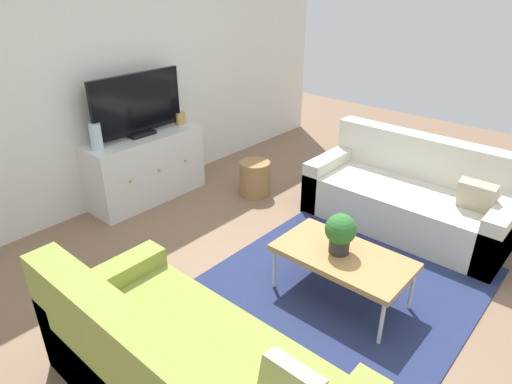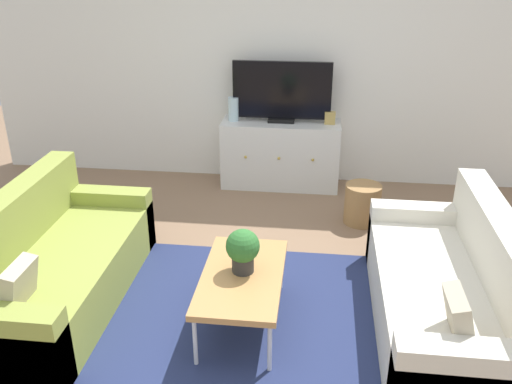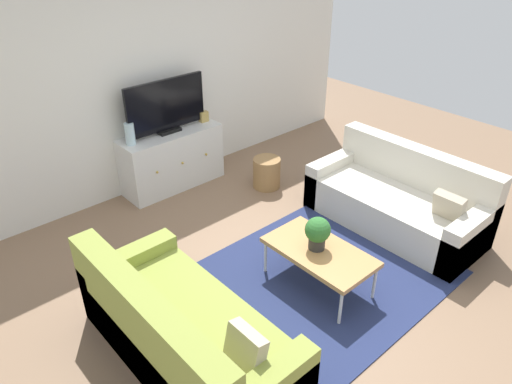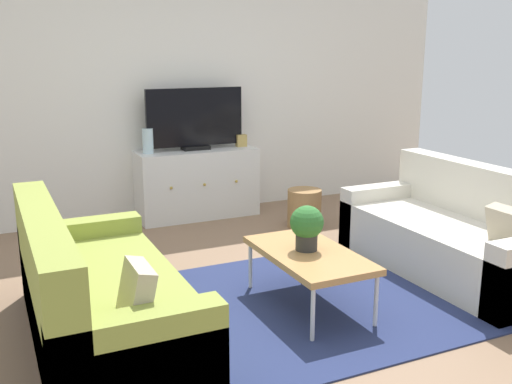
% 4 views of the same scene
% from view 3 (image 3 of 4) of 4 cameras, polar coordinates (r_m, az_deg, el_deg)
% --- Properties ---
extents(ground_plane, '(10.00, 10.00, 0.00)m').
position_cam_3_polar(ground_plane, '(4.70, 5.27, -9.65)').
color(ground_plane, '#84664C').
extents(wall_back, '(6.40, 0.12, 2.70)m').
position_cam_3_polar(wall_back, '(5.87, -12.92, 13.18)').
color(wall_back, silver).
rests_on(wall_back, ground_plane).
extents(area_rug, '(2.50, 1.90, 0.01)m').
position_cam_3_polar(area_rug, '(4.62, 6.64, -10.46)').
color(area_rug, navy).
rests_on(area_rug, ground_plane).
extents(couch_left_side, '(0.85, 1.87, 0.84)m').
position_cam_3_polar(couch_left_side, '(3.78, -9.11, -16.53)').
color(couch_left_side, olive).
rests_on(couch_left_side, ground_plane).
extents(couch_right_side, '(0.85, 1.87, 0.84)m').
position_cam_3_polar(couch_right_side, '(5.47, 16.65, -1.07)').
color(couch_right_side, beige).
rests_on(couch_right_side, ground_plane).
extents(coffee_table, '(0.55, 0.99, 0.40)m').
position_cam_3_polar(coffee_table, '(4.37, 7.52, -7.12)').
color(coffee_table, '#B7844C').
rests_on(coffee_table, ground_plane).
extents(potted_plant, '(0.23, 0.23, 0.31)m').
position_cam_3_polar(potted_plant, '(4.27, 7.30, -4.72)').
color(potted_plant, '#2D2D2D').
rests_on(potted_plant, coffee_table).
extents(tv_console, '(1.26, 0.47, 0.72)m').
position_cam_3_polar(tv_console, '(6.04, -9.90, 3.84)').
color(tv_console, silver).
rests_on(tv_console, ground_plane).
extents(flat_screen_tv, '(1.03, 0.16, 0.64)m').
position_cam_3_polar(flat_screen_tv, '(5.78, -10.60, 9.92)').
color(flat_screen_tv, black).
rests_on(flat_screen_tv, tv_console).
extents(glass_vase, '(0.11, 0.11, 0.25)m').
position_cam_3_polar(glass_vase, '(5.61, -14.70, 6.65)').
color(glass_vase, silver).
rests_on(glass_vase, tv_console).
extents(mantel_clock, '(0.11, 0.07, 0.13)m').
position_cam_3_polar(mantel_clock, '(6.12, -6.22, 8.87)').
color(mantel_clock, tan).
rests_on(mantel_clock, tv_console).
extents(wicker_basket, '(0.34, 0.34, 0.38)m').
position_cam_3_polar(wicker_basket, '(5.99, 1.27, 2.29)').
color(wicker_basket, '#9E7547').
rests_on(wicker_basket, ground_plane).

